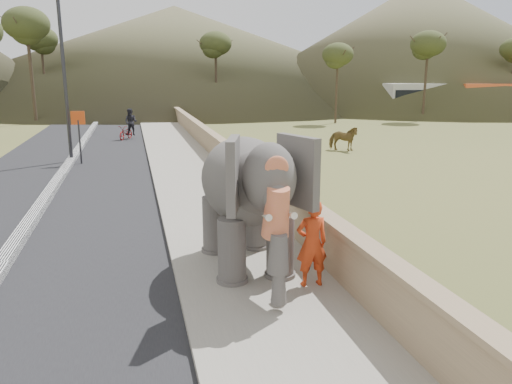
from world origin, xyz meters
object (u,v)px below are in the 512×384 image
motorcyclist (128,127)px  cow (343,139)px  lamppost (70,54)px  elephant_and_man (246,199)px

motorcyclist → cow: bearing=-34.2°
lamppost → cow: lamppost is taller
cow → elephant_and_man: elephant_and_man is taller
elephant_and_man → lamppost: bearing=107.6°
cow → elephant_and_man: (-8.70, -14.97, 0.88)m
cow → motorcyclist: (-11.11, 7.54, 0.11)m
elephant_and_man → motorcyclist: (-2.41, 22.51, -0.77)m
cow → motorcyclist: bearing=89.6°
lamppost → elephant_and_man: bearing=-72.4°
lamppost → elephant_and_man: lamppost is taller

